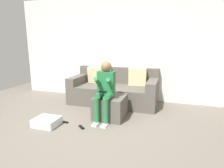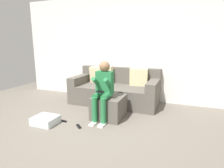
{
  "view_description": "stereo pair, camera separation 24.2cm",
  "coord_description": "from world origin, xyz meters",
  "px_view_note": "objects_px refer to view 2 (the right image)",
  "views": [
    {
      "loc": [
        1.29,
        -2.71,
        1.52
      ],
      "look_at": [
        0.02,
        1.27,
        0.61
      ],
      "focal_mm": 30.45,
      "sensor_mm": 36.0,
      "label": 1
    },
    {
      "loc": [
        1.52,
        -2.63,
        1.52
      ],
      "look_at": [
        0.02,
        1.27,
        0.61
      ],
      "focal_mm": 30.45,
      "sensor_mm": 36.0,
      "label": 2
    }
  ],
  "objects_px": {
    "couch_sectional": "(115,90)",
    "remote_by_storage_bin": "(63,121)",
    "person_seated": "(103,88)",
    "ottoman": "(109,107)",
    "remote_near_ottoman": "(79,126)",
    "storage_bin": "(46,120)"
  },
  "relations": [
    {
      "from": "couch_sectional",
      "to": "ottoman",
      "type": "height_order",
      "value": "couch_sectional"
    },
    {
      "from": "storage_bin",
      "to": "remote_by_storage_bin",
      "type": "bearing_deg",
      "value": 41.26
    },
    {
      "from": "storage_bin",
      "to": "remote_by_storage_bin",
      "type": "relative_size",
      "value": 2.95
    },
    {
      "from": "person_seated",
      "to": "ottoman",
      "type": "bearing_deg",
      "value": 71.94
    },
    {
      "from": "remote_near_ottoman",
      "to": "remote_by_storage_bin",
      "type": "distance_m",
      "value": 0.43
    },
    {
      "from": "ottoman",
      "to": "remote_by_storage_bin",
      "type": "relative_size",
      "value": 4.21
    },
    {
      "from": "remote_near_ottoman",
      "to": "remote_by_storage_bin",
      "type": "relative_size",
      "value": 1.12
    },
    {
      "from": "person_seated",
      "to": "remote_by_storage_bin",
      "type": "distance_m",
      "value": 1.02
    },
    {
      "from": "remote_near_ottoman",
      "to": "remote_by_storage_bin",
      "type": "height_order",
      "value": "same"
    },
    {
      "from": "couch_sectional",
      "to": "remote_by_storage_bin",
      "type": "relative_size",
      "value": 14.37
    },
    {
      "from": "remote_by_storage_bin",
      "to": "ottoman",
      "type": "bearing_deg",
      "value": 44.09
    },
    {
      "from": "ottoman",
      "to": "storage_bin",
      "type": "relative_size",
      "value": 1.43
    },
    {
      "from": "remote_by_storage_bin",
      "to": "remote_near_ottoman",
      "type": "bearing_deg",
      "value": -5.51
    },
    {
      "from": "couch_sectional",
      "to": "person_seated",
      "type": "distance_m",
      "value": 1.21
    },
    {
      "from": "person_seated",
      "to": "remote_near_ottoman",
      "type": "xyz_separation_m",
      "value": [
        -0.29,
        -0.47,
        -0.65
      ]
    },
    {
      "from": "remote_near_ottoman",
      "to": "ottoman",
      "type": "bearing_deg",
      "value": 102.7
    },
    {
      "from": "ottoman",
      "to": "remote_near_ottoman",
      "type": "xyz_separation_m",
      "value": [
        -0.34,
        -0.63,
        -0.22
      ]
    },
    {
      "from": "couch_sectional",
      "to": "remote_by_storage_bin",
      "type": "distance_m",
      "value": 1.64
    },
    {
      "from": "couch_sectional",
      "to": "storage_bin",
      "type": "height_order",
      "value": "couch_sectional"
    },
    {
      "from": "remote_near_ottoman",
      "to": "remote_by_storage_bin",
      "type": "bearing_deg",
      "value": -153.61
    },
    {
      "from": "couch_sectional",
      "to": "remote_near_ottoman",
      "type": "relative_size",
      "value": 12.82
    },
    {
      "from": "person_seated",
      "to": "remote_near_ottoman",
      "type": "height_order",
      "value": "person_seated"
    }
  ]
}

